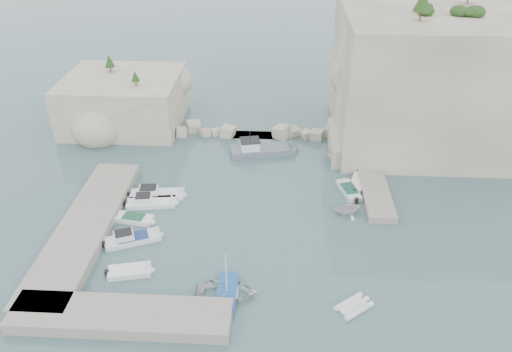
# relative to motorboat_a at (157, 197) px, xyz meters

# --- Properties ---
(ground) EXTENTS (400.00, 400.00, 0.00)m
(ground) POSITION_rel_motorboat_a_xyz_m (11.19, -5.82, 0.00)
(ground) COLOR #446466
(ground) RESTS_ON ground
(cliff_east) EXTENTS (26.00, 22.00, 17.00)m
(cliff_east) POSITION_rel_motorboat_a_xyz_m (34.19, 17.18, 8.50)
(cliff_east) COLOR beige
(cliff_east) RESTS_ON ground
(cliff_terrace) EXTENTS (8.00, 10.00, 2.50)m
(cliff_terrace) POSITION_rel_motorboat_a_xyz_m (24.19, 12.18, 1.25)
(cliff_terrace) COLOR beige
(cliff_terrace) RESTS_ON ground
(outcrop_west) EXTENTS (16.00, 14.00, 7.00)m
(outcrop_west) POSITION_rel_motorboat_a_xyz_m (-8.81, 19.18, 3.50)
(outcrop_west) COLOR beige
(outcrop_west) RESTS_ON ground
(quay_west) EXTENTS (5.00, 24.00, 1.10)m
(quay_west) POSITION_rel_motorboat_a_xyz_m (-5.81, -6.82, 0.55)
(quay_west) COLOR #9E9689
(quay_west) RESTS_ON ground
(quay_south) EXTENTS (18.00, 4.00, 1.10)m
(quay_south) POSITION_rel_motorboat_a_xyz_m (1.19, -18.32, 0.55)
(quay_south) COLOR #9E9689
(quay_south) RESTS_ON ground
(ledge_east) EXTENTS (3.00, 16.00, 0.80)m
(ledge_east) POSITION_rel_motorboat_a_xyz_m (24.69, 4.18, 0.40)
(ledge_east) COLOR #9E9689
(ledge_east) RESTS_ON ground
(breakwater) EXTENTS (28.00, 3.00, 1.40)m
(breakwater) POSITION_rel_motorboat_a_xyz_m (10.19, 16.18, 0.70)
(breakwater) COLOR beige
(breakwater) RESTS_ON ground
(motorboat_a) EXTENTS (6.78, 2.62, 1.40)m
(motorboat_a) POSITION_rel_motorboat_a_xyz_m (0.00, 0.00, 0.00)
(motorboat_a) COLOR white
(motorboat_a) RESTS_ON ground
(motorboat_b) EXTENTS (6.06, 2.75, 1.40)m
(motorboat_b) POSITION_rel_motorboat_a_xyz_m (-0.29, -1.63, 0.00)
(motorboat_b) COLOR white
(motorboat_b) RESTS_ON ground
(motorboat_c) EXTENTS (4.55, 2.25, 0.70)m
(motorboat_c) POSITION_rel_motorboat_a_xyz_m (-1.41, -4.68, 0.00)
(motorboat_c) COLOR white
(motorboat_c) RESTS_ON ground
(motorboat_d) EXTENTS (6.20, 3.93, 1.40)m
(motorboat_d) POSITION_rel_motorboat_a_xyz_m (-0.60, -8.07, 0.00)
(motorboat_d) COLOR white
(motorboat_d) RESTS_ON ground
(motorboat_e) EXTENTS (4.49, 2.59, 0.70)m
(motorboat_e) POSITION_rel_motorboat_a_xyz_m (0.33, -12.71, 0.00)
(motorboat_e) COLOR white
(motorboat_e) RESTS_ON ground
(rowboat) EXTENTS (5.32, 3.81, 1.10)m
(rowboat) POSITION_rel_motorboat_a_xyz_m (9.50, -14.98, 0.00)
(rowboat) COLOR silver
(rowboat) RESTS_ON ground
(inflatable_dinghy) EXTENTS (3.66, 3.36, 0.44)m
(inflatable_dinghy) POSITION_rel_motorboat_a_xyz_m (20.31, -15.83, 0.00)
(inflatable_dinghy) COLOR silver
(inflatable_dinghy) RESTS_ON ground
(tender_east_a) EXTENTS (3.93, 3.62, 1.72)m
(tender_east_a) POSITION_rel_motorboat_a_xyz_m (21.12, -2.12, 0.00)
(tender_east_a) COLOR silver
(tender_east_a) RESTS_ON ground
(tender_east_b) EXTENTS (2.85, 4.98, 0.70)m
(tender_east_b) POSITION_rel_motorboat_a_xyz_m (21.75, 2.08, 0.00)
(tender_east_b) COLOR silver
(tender_east_b) RESTS_ON ground
(tender_east_c) EXTENTS (2.88, 4.97, 0.70)m
(tender_east_c) POSITION_rel_motorboat_a_xyz_m (22.93, 3.80, 0.00)
(tender_east_c) COLOR white
(tender_east_c) RESTS_ON ground
(tender_east_d) EXTENTS (4.47, 2.42, 1.64)m
(tender_east_d) POSITION_rel_motorboat_a_xyz_m (21.74, 8.97, 0.00)
(tender_east_d) COLOR white
(tender_east_d) RESTS_ON ground
(work_boat) EXTENTS (9.50, 4.47, 2.20)m
(work_boat) POSITION_rel_motorboat_a_xyz_m (11.48, 10.89, 0.00)
(work_boat) COLOR slate
(work_boat) RESTS_ON ground
(rowboat_mast) EXTENTS (0.10, 0.10, 4.20)m
(rowboat_mast) POSITION_rel_motorboat_a_xyz_m (9.50, -14.98, 2.65)
(rowboat_mast) COLOR white
(rowboat_mast) RESTS_ON rowboat
(vegetation) EXTENTS (53.48, 13.88, 13.40)m
(vegetation) POSITION_rel_motorboat_a_xyz_m (29.02, 18.58, 17.93)
(vegetation) COLOR #1E4219
(vegetation) RESTS_ON ground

